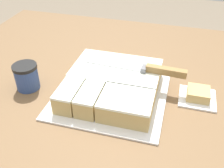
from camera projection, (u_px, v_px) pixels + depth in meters
name	position (u px, v px, depth m)	size (l,w,h in m)	color
countertop	(119.00, 168.00, 1.15)	(1.40, 1.10, 0.91)	brown
cake_board	(112.00, 92.00, 0.84)	(0.34, 0.36, 0.01)	white
cake	(113.00, 84.00, 0.83)	(0.28, 0.30, 0.06)	tan
knife	(153.00, 69.00, 0.82)	(0.33, 0.04, 0.02)	silver
coffee_cup	(27.00, 77.00, 0.85)	(0.08, 0.08, 0.09)	#334C8C
paper_napkin	(197.00, 98.00, 0.82)	(0.11, 0.11, 0.01)	white
brownie	(198.00, 94.00, 0.81)	(0.07, 0.07, 0.03)	tan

